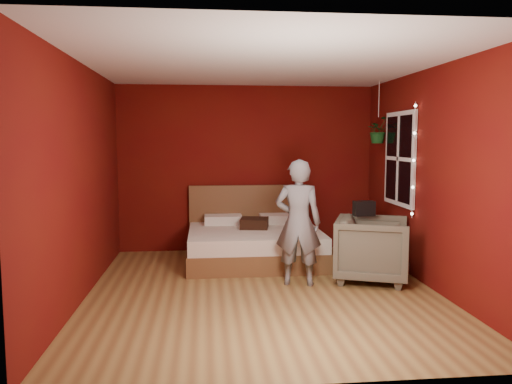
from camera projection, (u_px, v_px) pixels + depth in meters
floor at (263, 291)px, 5.81m from camera, size 4.50×4.50×0.00m
room_walls at (263, 147)px, 5.63m from camera, size 4.04×4.54×2.62m
window at (399, 159)px, 6.74m from camera, size 0.05×0.97×1.27m
fairy_lights at (414, 160)px, 6.22m from camera, size 0.04×0.04×1.45m
bed at (254, 242)px, 7.25m from camera, size 1.90×1.61×1.04m
person at (298, 223)px, 6.00m from camera, size 0.63×0.49×1.53m
armchair at (372, 249)px, 6.20m from camera, size 1.13×1.11×0.80m
handbag at (364, 208)px, 6.28m from camera, size 0.27×0.15×0.19m
throw_pillow at (254, 223)px, 7.27m from camera, size 0.46×0.46×0.14m
hanging_plant at (378, 130)px, 7.30m from camera, size 0.41×0.38×0.90m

